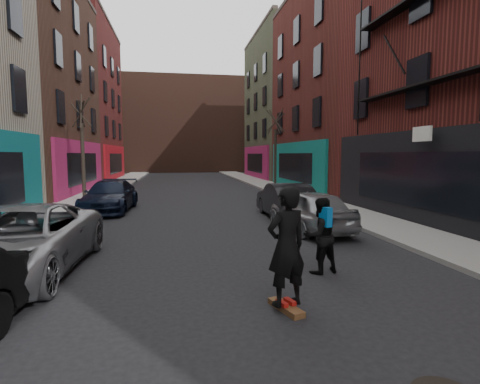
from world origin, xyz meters
name	(u,v)px	position (x,y,z in m)	size (l,w,h in m)	color
sidewalk_left	(117,184)	(-6.25, 30.00, 0.07)	(2.50, 84.00, 0.13)	gray
sidewalk_right	(258,182)	(6.25, 30.00, 0.07)	(2.50, 84.00, 0.13)	gray
buildings_right	(438,59)	(13.50, 16.00, 8.00)	(12.00, 56.00, 16.00)	#45261D
building_far	(183,126)	(0.00, 56.00, 7.00)	(40.00, 10.00, 14.00)	#47281E
tree_left_far	(82,140)	(-6.20, 18.00, 3.38)	(2.00, 2.00, 6.50)	black
tree_right_far	(275,142)	(6.20, 24.00, 3.53)	(2.00, 2.00, 6.80)	black
parked_left_far	(19,241)	(-4.60, 5.08, 0.75)	(2.48, 5.38, 1.50)	gray
parked_left_end	(110,196)	(-4.24, 14.32, 0.71)	(1.98, 4.86, 1.41)	black
parked_right_far	(310,210)	(3.28, 8.57, 0.72)	(1.69, 4.21, 1.43)	gray
parked_right_end	(285,200)	(3.20, 11.22, 0.73)	(1.54, 4.41, 1.45)	black
skateboard	(286,308)	(0.56, 2.30, 0.05)	(0.22, 0.80, 0.10)	brown
skateboarder	(287,246)	(0.56, 2.30, 1.10)	(0.73, 0.48, 2.00)	black
pedestrian	(320,235)	(1.88, 4.12, 0.85)	(0.94, 0.81, 1.67)	black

